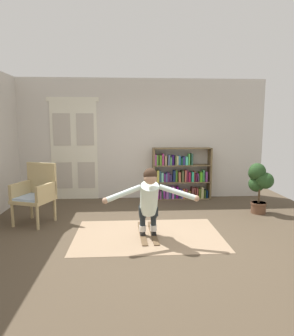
{
  "coord_description": "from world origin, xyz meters",
  "views": [
    {
      "loc": [
        -0.33,
        -4.67,
        1.81
      ],
      "look_at": [
        -0.01,
        0.49,
        1.05
      ],
      "focal_mm": 31.72,
      "sensor_mm": 36.0,
      "label": 1
    }
  ],
  "objects_px": {
    "bookshelf": "(179,177)",
    "wicker_chair": "(36,192)",
    "potted_plant": "(259,182)",
    "person_skier": "(149,198)",
    "skis_pair": "(148,233)"
  },
  "relations": [
    {
      "from": "bookshelf",
      "to": "wicker_chair",
      "type": "relative_size",
      "value": 1.29
    },
    {
      "from": "potted_plant",
      "to": "person_skier",
      "type": "xyz_separation_m",
      "value": [
        -2.35,
        -1.31,
        0.03
      ]
    },
    {
      "from": "wicker_chair",
      "to": "person_skier",
      "type": "xyz_separation_m",
      "value": [
        2.03,
        -0.96,
        0.1
      ]
    },
    {
      "from": "wicker_chair",
      "to": "skis_pair",
      "type": "height_order",
      "value": "wicker_chair"
    },
    {
      "from": "bookshelf",
      "to": "skis_pair",
      "type": "xyz_separation_m",
      "value": [
        -0.92,
        -2.36,
        -0.53
      ]
    },
    {
      "from": "bookshelf",
      "to": "wicker_chair",
      "type": "distance_m",
      "value": 3.36
    },
    {
      "from": "bookshelf",
      "to": "potted_plant",
      "type": "relative_size",
      "value": 1.37
    },
    {
      "from": "bookshelf",
      "to": "person_skier",
      "type": "distance_m",
      "value": 2.73
    },
    {
      "from": "bookshelf",
      "to": "wicker_chair",
      "type": "bearing_deg",
      "value": -151.21
    },
    {
      "from": "wicker_chair",
      "to": "person_skier",
      "type": "height_order",
      "value": "person_skier"
    },
    {
      "from": "wicker_chair",
      "to": "potted_plant",
      "type": "relative_size",
      "value": 1.06
    },
    {
      "from": "person_skier",
      "to": "wicker_chair",
      "type": "bearing_deg",
      "value": 154.71
    },
    {
      "from": "wicker_chair",
      "to": "skis_pair",
      "type": "xyz_separation_m",
      "value": [
        2.02,
        -0.75,
        -0.56
      ]
    },
    {
      "from": "potted_plant",
      "to": "bookshelf",
      "type": "bearing_deg",
      "value": 138.57
    },
    {
      "from": "person_skier",
      "to": "bookshelf",
      "type": "bearing_deg",
      "value": 70.42
    }
  ]
}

